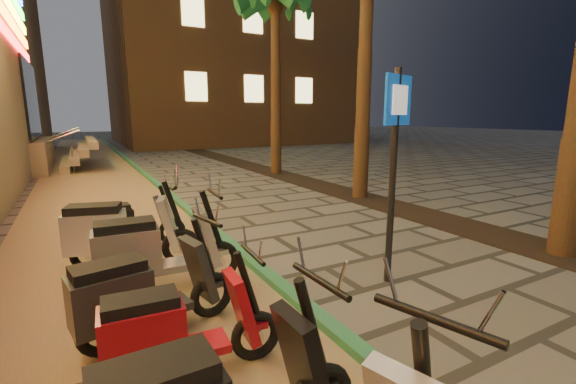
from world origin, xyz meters
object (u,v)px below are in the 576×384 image
scooter_8 (151,251)px  scooter_9 (117,233)px  scooter_6 (173,331)px  pedestrian_sign (395,148)px  scooter_7 (139,295)px  scooter_10 (127,225)px

scooter_8 → scooter_9: (-0.30, 0.96, 0.01)m
scooter_6 → scooter_9: scooter_9 is taller
scooter_8 → pedestrian_sign: bearing=-18.7°
scooter_9 → pedestrian_sign: bearing=-18.9°
scooter_8 → scooter_9: 1.00m
scooter_6 → scooter_7: size_ratio=0.92×
scooter_10 → scooter_6: bearing=-95.2°
scooter_8 → scooter_7: bearing=-101.9°
scooter_8 → scooter_9: size_ratio=0.98×
pedestrian_sign → scooter_7: size_ratio=1.68×
scooter_8 → scooter_10: 1.72m
scooter_8 → scooter_10: size_ratio=1.19×
scooter_7 → scooter_10: scooter_7 is taller
scooter_9 → scooter_10: (0.21, 0.76, -0.10)m
pedestrian_sign → scooter_9: (-3.11, 2.10, -1.22)m
pedestrian_sign → scooter_10: bearing=117.4°
scooter_7 → scooter_6: bearing=-89.1°
scooter_7 → pedestrian_sign: bearing=-12.7°
scooter_7 → scooter_8: bearing=63.4°
scooter_6 → scooter_8: size_ratio=0.84×
scooter_9 → scooter_8: bearing=-57.7°
scooter_10 → pedestrian_sign: bearing=-49.0°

